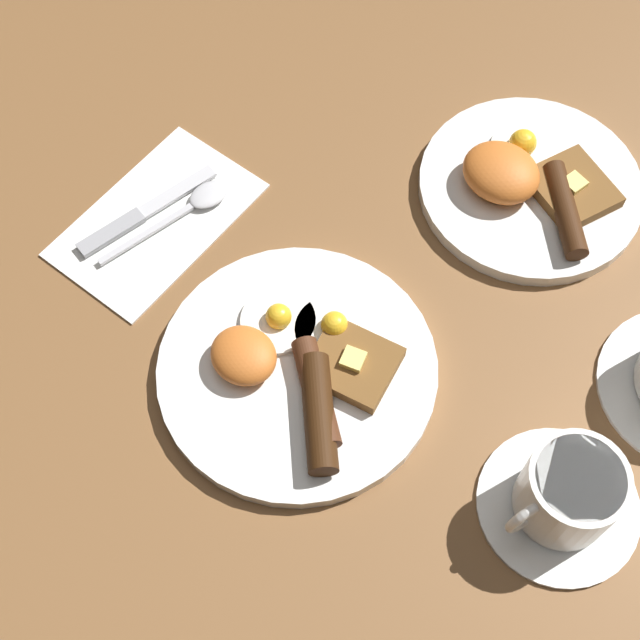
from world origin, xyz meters
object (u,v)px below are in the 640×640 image
(breakfast_plate_far, at_px, (529,184))
(teacup_near, at_px, (566,495))
(breakfast_plate_near, at_px, (299,369))
(spoon, at_px, (195,203))
(knife, at_px, (140,215))

(breakfast_plate_far, relative_size, teacup_near, 1.63)
(breakfast_plate_near, bearing_deg, spoon, 162.84)
(teacup_near, bearing_deg, knife, -175.13)
(breakfast_plate_far, bearing_deg, spoon, -133.88)
(breakfast_plate_near, height_order, breakfast_plate_far, breakfast_plate_far)
(breakfast_plate_far, xyz_separation_m, teacup_near, (0.22, -0.25, 0.02))
(teacup_near, distance_m, knife, 0.49)
(breakfast_plate_near, xyz_separation_m, knife, (-0.24, 0.02, -0.01))
(teacup_near, height_order, spoon, teacup_near)
(breakfast_plate_near, distance_m, teacup_near, 0.26)
(breakfast_plate_far, bearing_deg, knife, -132.51)
(breakfast_plate_near, distance_m, spoon, 0.22)
(spoon, bearing_deg, knife, 155.00)
(breakfast_plate_far, height_order, teacup_near, teacup_near)
(breakfast_plate_near, xyz_separation_m, breakfast_plate_far, (0.03, 0.31, 0.00))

